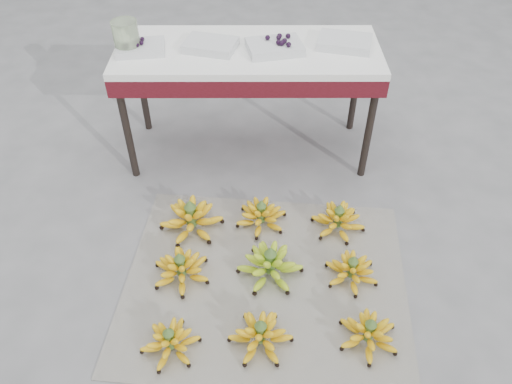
{
  "coord_description": "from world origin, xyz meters",
  "views": [
    {
      "loc": [
        0.01,
        -1.37,
        1.82
      ],
      "look_at": [
        0.02,
        0.33,
        0.25
      ],
      "focal_mm": 35.0,
      "sensor_mm": 36.0,
      "label": 1
    }
  ],
  "objects_px": {
    "bunch_front_right": "(369,333)",
    "bunch_mid_center": "(270,265)",
    "bunch_mid_left": "(181,269)",
    "bunch_back_left": "(191,219)",
    "glass_jar": "(126,37)",
    "newspaper_mat": "(265,282)",
    "tray_far_left": "(140,48)",
    "bunch_mid_right": "(352,270)",
    "bunch_front_left": "(170,341)",
    "tray_far_right": "(345,42)",
    "bunch_back_center": "(261,215)",
    "bunch_front_center": "(261,335)",
    "tray_left": "(210,45)",
    "vendor_table": "(248,61)",
    "bunch_back_right": "(338,220)",
    "tray_right": "(275,47)"
  },
  "relations": [
    {
      "from": "vendor_table",
      "to": "tray_left",
      "type": "xyz_separation_m",
      "value": [
        -0.19,
        -0.01,
        0.09
      ]
    },
    {
      "from": "bunch_back_right",
      "to": "tray_far_right",
      "type": "bearing_deg",
      "value": 103.86
    },
    {
      "from": "tray_far_left",
      "to": "tray_left",
      "type": "distance_m",
      "value": 0.35
    },
    {
      "from": "bunch_mid_right",
      "to": "tray_far_left",
      "type": "height_order",
      "value": "tray_far_left"
    },
    {
      "from": "bunch_back_left",
      "to": "bunch_mid_center",
      "type": "bearing_deg",
      "value": -41.47
    },
    {
      "from": "bunch_front_left",
      "to": "bunch_back_left",
      "type": "distance_m",
      "value": 0.66
    },
    {
      "from": "bunch_back_left",
      "to": "tray_far_left",
      "type": "xyz_separation_m",
      "value": [
        -0.26,
        0.61,
        0.6
      ]
    },
    {
      "from": "bunch_front_right",
      "to": "tray_far_left",
      "type": "xyz_separation_m",
      "value": [
        -1.03,
        1.24,
        0.61
      ]
    },
    {
      "from": "bunch_back_left",
      "to": "bunch_front_center",
      "type": "bearing_deg",
      "value": -66.6
    },
    {
      "from": "bunch_front_left",
      "to": "bunch_mid_center",
      "type": "relative_size",
      "value": 0.66
    },
    {
      "from": "vendor_table",
      "to": "glass_jar",
      "type": "bearing_deg",
      "value": -176.18
    },
    {
      "from": "bunch_mid_center",
      "to": "bunch_back_center",
      "type": "xyz_separation_m",
      "value": [
        -0.04,
        0.32,
        -0.01
      ]
    },
    {
      "from": "newspaper_mat",
      "to": "bunch_mid_right",
      "type": "xyz_separation_m",
      "value": [
        0.38,
        0.02,
        0.05
      ]
    },
    {
      "from": "bunch_mid_left",
      "to": "bunch_back_center",
      "type": "distance_m",
      "value": 0.49
    },
    {
      "from": "bunch_mid_right",
      "to": "bunch_back_center",
      "type": "xyz_separation_m",
      "value": [
        -0.4,
        0.34,
        0.0
      ]
    },
    {
      "from": "newspaper_mat",
      "to": "tray_right",
      "type": "relative_size",
      "value": 4.12
    },
    {
      "from": "vendor_table",
      "to": "tray_far_right",
      "type": "height_order",
      "value": "tray_far_right"
    },
    {
      "from": "bunch_front_right",
      "to": "glass_jar",
      "type": "distance_m",
      "value": 1.77
    },
    {
      "from": "bunch_front_right",
      "to": "bunch_mid_center",
      "type": "bearing_deg",
      "value": 139.7
    },
    {
      "from": "bunch_mid_left",
      "to": "bunch_mid_center",
      "type": "relative_size",
      "value": 0.92
    },
    {
      "from": "bunch_back_right",
      "to": "tray_far_right",
      "type": "relative_size",
      "value": 1.07
    },
    {
      "from": "bunch_mid_left",
      "to": "tray_far_left",
      "type": "bearing_deg",
      "value": 84.88
    },
    {
      "from": "bunch_back_left",
      "to": "glass_jar",
      "type": "distance_m",
      "value": 0.95
    },
    {
      "from": "bunch_mid_left",
      "to": "vendor_table",
      "type": "height_order",
      "value": "vendor_table"
    },
    {
      "from": "bunch_front_center",
      "to": "glass_jar",
      "type": "xyz_separation_m",
      "value": [
        -0.65,
        1.24,
        0.67
      ]
    },
    {
      "from": "newspaper_mat",
      "to": "bunch_front_center",
      "type": "xyz_separation_m",
      "value": [
        -0.02,
        -0.3,
        0.06
      ]
    },
    {
      "from": "bunch_front_left",
      "to": "vendor_table",
      "type": "height_order",
      "value": "vendor_table"
    },
    {
      "from": "tray_left",
      "to": "glass_jar",
      "type": "distance_m",
      "value": 0.41
    },
    {
      "from": "bunch_front_center",
      "to": "bunch_mid_center",
      "type": "height_order",
      "value": "bunch_mid_center"
    },
    {
      "from": "bunch_front_left",
      "to": "tray_right",
      "type": "height_order",
      "value": "tray_right"
    },
    {
      "from": "tray_right",
      "to": "tray_far_right",
      "type": "distance_m",
      "value": 0.36
    },
    {
      "from": "bunch_mid_left",
      "to": "bunch_front_right",
      "type": "bearing_deg",
      "value": -42.49
    },
    {
      "from": "bunch_front_right",
      "to": "bunch_mid_left",
      "type": "xyz_separation_m",
      "value": [
        -0.78,
        0.33,
        0.0
      ]
    },
    {
      "from": "tray_far_left",
      "to": "bunch_front_right",
      "type": "bearing_deg",
      "value": -50.33
    },
    {
      "from": "bunch_mid_center",
      "to": "bunch_mid_right",
      "type": "relative_size",
      "value": 1.17
    },
    {
      "from": "bunch_front_right",
      "to": "bunch_mid_left",
      "type": "height_order",
      "value": "bunch_mid_left"
    },
    {
      "from": "bunch_mid_left",
      "to": "bunch_back_left",
      "type": "xyz_separation_m",
      "value": [
        0.02,
        0.3,
        0.01
      ]
    },
    {
      "from": "bunch_back_left",
      "to": "glass_jar",
      "type": "relative_size",
      "value": 2.05
    },
    {
      "from": "bunch_back_left",
      "to": "tray_far_right",
      "type": "height_order",
      "value": "tray_far_right"
    },
    {
      "from": "bunch_mid_left",
      "to": "tray_left",
      "type": "xyz_separation_m",
      "value": [
        0.11,
        0.94,
        0.61
      ]
    },
    {
      "from": "newspaper_mat",
      "to": "vendor_table",
      "type": "distance_m",
      "value": 1.13
    },
    {
      "from": "bunch_mid_center",
      "to": "bunch_back_left",
      "type": "relative_size",
      "value": 1.11
    },
    {
      "from": "bunch_back_center",
      "to": "tray_right",
      "type": "height_order",
      "value": "tray_right"
    },
    {
      "from": "newspaper_mat",
      "to": "tray_far_left",
      "type": "distance_m",
      "value": 1.31
    },
    {
      "from": "newspaper_mat",
      "to": "tray_far_left",
      "type": "relative_size",
      "value": 4.83
    },
    {
      "from": "bunch_front_left",
      "to": "bunch_front_right",
      "type": "xyz_separation_m",
      "value": [
        0.79,
        0.03,
        0.0
      ]
    },
    {
      "from": "bunch_back_left",
      "to": "tray_far_right",
      "type": "bearing_deg",
      "value": 36.55
    },
    {
      "from": "tray_left",
      "to": "tray_far_right",
      "type": "relative_size",
      "value": 0.96
    },
    {
      "from": "bunch_front_right",
      "to": "vendor_table",
      "type": "bearing_deg",
      "value": 112.19
    },
    {
      "from": "bunch_front_left",
      "to": "bunch_front_right",
      "type": "distance_m",
      "value": 0.79
    }
  ]
}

